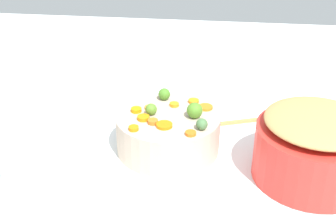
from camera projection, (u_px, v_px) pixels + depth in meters
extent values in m
cube|color=white|center=(164.00, 154.00, 1.17)|extent=(2.40, 2.40, 0.02)
cylinder|color=#C1A993|center=(168.00, 132.00, 1.15)|extent=(0.27, 0.27, 0.10)
cylinder|color=red|center=(313.00, 153.00, 1.03)|extent=(0.28, 0.28, 0.13)
ellipsoid|color=tan|center=(319.00, 121.00, 0.99)|extent=(0.25, 0.25, 0.04)
cylinder|color=orange|center=(134.00, 128.00, 1.06)|extent=(0.03, 0.03, 0.01)
cylinder|color=orange|center=(136.00, 110.00, 1.14)|extent=(0.04, 0.04, 0.01)
cylinder|color=orange|center=(143.00, 118.00, 1.10)|extent=(0.04, 0.04, 0.01)
cylinder|color=orange|center=(174.00, 105.00, 1.17)|extent=(0.03, 0.03, 0.01)
cylinder|color=orange|center=(191.00, 133.00, 1.04)|extent=(0.04, 0.04, 0.01)
cylinder|color=orange|center=(164.00, 125.00, 1.07)|extent=(0.05, 0.05, 0.01)
cylinder|color=orange|center=(205.00, 107.00, 1.16)|extent=(0.04, 0.04, 0.01)
cylinder|color=orange|center=(150.00, 108.00, 1.15)|extent=(0.04, 0.04, 0.01)
cylinder|color=orange|center=(194.00, 101.00, 1.19)|extent=(0.04, 0.04, 0.01)
cylinder|color=orange|center=(153.00, 122.00, 1.08)|extent=(0.03, 0.03, 0.01)
sphere|color=#488126|center=(164.00, 94.00, 1.20)|extent=(0.03, 0.03, 0.03)
sphere|color=#56842A|center=(151.00, 109.00, 1.12)|extent=(0.03, 0.03, 0.03)
sphere|color=#477241|center=(202.00, 124.00, 1.06)|extent=(0.03, 0.03, 0.03)
sphere|color=#508828|center=(195.00, 110.00, 1.10)|extent=(0.04, 0.04, 0.04)
cube|color=#B78849|center=(247.00, 121.00, 1.30)|extent=(0.24, 0.10, 0.01)
ellipsoid|color=#B78849|center=(293.00, 115.00, 1.32)|extent=(0.09, 0.07, 0.01)
cylinder|color=white|center=(40.00, 159.00, 1.03)|extent=(0.18, 0.18, 0.12)
cube|color=#9DB6B7|center=(125.00, 222.00, 0.92)|extent=(0.19, 0.16, 0.01)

